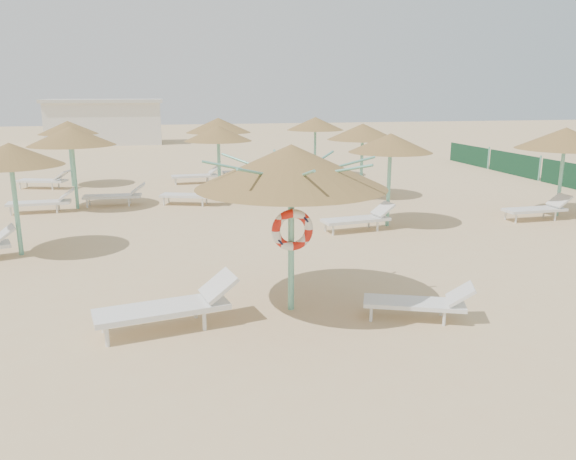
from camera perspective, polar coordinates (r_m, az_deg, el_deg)
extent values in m
plane|color=tan|center=(10.13, -0.78, -7.93)|extent=(120.00, 120.00, 0.00)
cylinder|color=#6BB9A0|center=(9.70, 0.32, -1.32)|extent=(0.11, 0.11, 2.44)
cone|color=olive|center=(9.44, 0.33, 6.50)|extent=(3.25, 3.25, 0.73)
cylinder|color=#6BB9A0|center=(9.47, 0.33, 4.94)|extent=(0.20, 0.20, 0.12)
cylinder|color=#6BB9A0|center=(9.63, 4.70, 6.33)|extent=(1.47, 0.04, 0.37)
cylinder|color=#6BB9A0|center=(10.08, 2.61, 6.69)|extent=(1.07, 1.07, 0.37)
cylinder|color=#6BB9A0|center=(10.17, -0.61, 6.77)|extent=(0.04, 1.47, 0.37)
cylinder|color=#6BB9A0|center=(9.86, -3.38, 6.52)|extent=(1.07, 1.07, 0.37)
cylinder|color=#6BB9A0|center=(9.31, -4.20, 6.08)|extent=(1.47, 0.04, 0.37)
cylinder|color=#6BB9A0|center=(8.82, -2.28, 5.68)|extent=(1.07, 1.07, 0.37)
cylinder|color=#6BB9A0|center=(8.72, 1.42, 5.59)|extent=(0.04, 1.47, 0.37)
cylinder|color=#6BB9A0|center=(9.07, 4.35, 5.87)|extent=(1.07, 1.07, 0.37)
torus|color=red|center=(9.54, 0.45, 0.00)|extent=(0.73, 0.15, 0.73)
cylinder|color=silver|center=(9.05, -17.91, -10.30)|extent=(0.07, 0.07, 0.31)
cylinder|color=silver|center=(9.56, -18.27, -9.00)|extent=(0.07, 0.07, 0.31)
cylinder|color=silver|center=(9.28, -8.50, -9.14)|extent=(0.07, 0.07, 0.31)
cylinder|color=silver|center=(9.78, -9.37, -7.94)|extent=(0.07, 0.07, 0.31)
cube|color=silver|center=(9.33, -12.68, -7.86)|extent=(2.22, 1.09, 0.09)
cube|color=silver|center=(9.44, -7.08, -5.62)|extent=(0.66, 0.76, 0.41)
cylinder|color=silver|center=(9.63, 8.43, -8.48)|extent=(0.05, 0.05, 0.25)
cylinder|color=silver|center=(10.04, 8.47, -7.52)|extent=(0.05, 0.05, 0.25)
cylinder|color=silver|center=(9.70, 15.58, -8.67)|extent=(0.05, 0.05, 0.25)
cylinder|color=silver|center=(10.11, 15.31, -7.72)|extent=(0.05, 0.05, 0.25)
cube|color=silver|center=(9.80, 12.66, -7.26)|extent=(1.77, 1.12, 0.07)
cube|color=silver|center=(9.81, 17.13, -6.20)|extent=(0.59, 0.65, 0.32)
cylinder|color=#6BB9A0|center=(14.51, -25.90, 2.10)|extent=(0.11, 0.11, 2.30)
cone|color=olive|center=(14.34, -26.42, 6.90)|extent=(2.34, 2.34, 0.53)
cylinder|color=#6BB9A0|center=(14.37, -26.32, 6.00)|extent=(0.20, 0.20, 0.12)
cube|color=silver|center=(14.59, -26.89, -0.34)|extent=(0.65, 0.73, 0.36)
cylinder|color=#6BB9A0|center=(19.68, -20.85, 5.33)|extent=(0.11, 0.11, 2.30)
cone|color=olive|center=(19.55, -21.16, 8.93)|extent=(2.76, 2.76, 0.62)
cylinder|color=#6BB9A0|center=(19.57, -21.10, 8.22)|extent=(0.20, 0.20, 0.12)
cylinder|color=silver|center=(19.54, -26.34, 1.73)|extent=(0.06, 0.06, 0.28)
cylinder|color=silver|center=(20.03, -26.08, 2.02)|extent=(0.06, 0.06, 0.28)
cylinder|color=silver|center=(19.32, -22.43, 1.99)|extent=(0.06, 0.06, 0.28)
cylinder|color=silver|center=(19.80, -22.25, 2.28)|extent=(0.06, 0.06, 0.28)
cube|color=silver|center=(19.61, -23.98, 2.54)|extent=(1.92, 0.70, 0.08)
cube|color=silver|center=(19.45, -21.57, 3.41)|extent=(0.51, 0.62, 0.36)
cylinder|color=silver|center=(19.88, -19.74, 2.54)|extent=(0.06, 0.06, 0.28)
cylinder|color=silver|center=(20.36, -19.52, 2.81)|extent=(0.06, 0.06, 0.28)
cylinder|color=silver|center=(19.69, -15.87, 2.73)|extent=(0.06, 0.06, 0.28)
cylinder|color=silver|center=(20.18, -15.73, 2.99)|extent=(0.06, 0.06, 0.28)
cube|color=silver|center=(19.97, -17.40, 3.29)|extent=(1.92, 0.70, 0.08)
cube|color=silver|center=(19.84, -15.01, 4.09)|extent=(0.51, 0.62, 0.36)
cylinder|color=#6BB9A0|center=(24.60, -21.20, 6.83)|extent=(0.11, 0.11, 2.30)
cone|color=olive|center=(24.50, -21.45, 9.68)|extent=(2.32, 2.32, 0.52)
cylinder|color=#6BB9A0|center=(24.51, -21.41, 9.14)|extent=(0.20, 0.20, 0.12)
cylinder|color=silver|center=(24.72, -25.57, 4.07)|extent=(0.06, 0.06, 0.28)
cylinder|color=silver|center=(25.14, -24.99, 4.27)|extent=(0.06, 0.06, 0.28)
cylinder|color=silver|center=(24.04, -22.81, 4.10)|extent=(0.06, 0.06, 0.28)
cylinder|color=silver|center=(24.48, -22.26, 4.31)|extent=(0.06, 0.06, 0.28)
cube|color=silver|center=(24.50, -23.71, 4.61)|extent=(2.00, 1.19, 0.08)
cube|color=silver|center=(24.06, -22.00, 5.20)|extent=(0.65, 0.72, 0.36)
cylinder|color=#6BB9A0|center=(19.83, -7.02, 6.18)|extent=(0.11, 0.11, 2.30)
cone|color=olive|center=(19.70, -7.13, 9.72)|extent=(2.33, 2.33, 0.52)
cylinder|color=#6BB9A0|center=(19.72, -7.11, 9.06)|extent=(0.20, 0.20, 0.12)
cylinder|color=silver|center=(19.54, -12.50, 2.84)|extent=(0.06, 0.06, 0.28)
cylinder|color=silver|center=(20.00, -12.03, 3.12)|extent=(0.06, 0.06, 0.28)
cylinder|color=silver|center=(19.13, -8.68, 2.78)|extent=(0.06, 0.06, 0.28)
cylinder|color=silver|center=(19.60, -8.29, 3.06)|extent=(0.06, 0.06, 0.28)
cube|color=silver|center=(19.49, -10.06, 3.47)|extent=(2.00, 1.22, 0.08)
cube|color=silver|center=(19.22, -7.66, 4.14)|extent=(0.66, 0.73, 0.36)
cylinder|color=silver|center=(19.83, -5.64, 3.26)|extent=(0.06, 0.06, 0.28)
cylinder|color=silver|center=(20.27, -6.28, 3.48)|extent=(0.06, 0.06, 0.28)
cylinder|color=silver|center=(20.45, -2.25, 3.64)|extent=(0.06, 0.06, 0.28)
cylinder|color=silver|center=(20.88, -2.93, 3.85)|extent=(0.06, 0.06, 0.28)
cube|color=silver|center=(20.38, -3.95, 4.10)|extent=(2.00, 1.22, 0.08)
cube|color=silver|center=(20.75, -1.88, 4.97)|extent=(0.66, 0.73, 0.36)
cylinder|color=#6BB9A0|center=(24.45, -7.01, 7.62)|extent=(0.11, 0.11, 2.30)
cone|color=olive|center=(24.35, -7.10, 10.52)|extent=(2.74, 2.74, 0.62)
cylinder|color=#6BB9A0|center=(24.36, -7.08, 9.95)|extent=(0.20, 0.20, 0.12)
cylinder|color=silver|center=(23.79, -11.31, 4.82)|extent=(0.06, 0.06, 0.28)
cylinder|color=silver|center=(24.28, -11.40, 5.00)|extent=(0.06, 0.06, 0.28)
cylinder|color=silver|center=(23.92, -8.08, 5.00)|extent=(0.06, 0.06, 0.28)
cylinder|color=silver|center=(24.41, -8.23, 5.17)|extent=(0.06, 0.06, 0.28)
cube|color=silver|center=(24.07, -9.47, 5.44)|extent=(1.93, 0.72, 0.08)
cube|color=silver|center=(24.14, -7.48, 6.11)|extent=(0.52, 0.62, 0.36)
cylinder|color=silver|center=(24.69, -6.29, 5.33)|extent=(0.06, 0.06, 0.28)
cylinder|color=silver|center=(25.19, -6.36, 5.50)|extent=(0.06, 0.06, 0.28)
cylinder|color=silver|center=(24.80, -3.17, 5.43)|extent=(0.06, 0.06, 0.28)
cylinder|color=silver|center=(25.30, -3.29, 5.60)|extent=(0.06, 0.06, 0.28)
cube|color=silver|center=(24.97, -4.50, 5.89)|extent=(1.93, 0.72, 0.08)
cube|color=silver|center=(25.03, -2.56, 6.49)|extent=(0.52, 0.62, 0.36)
cylinder|color=#6BB9A0|center=(16.24, 10.19, 4.38)|extent=(0.11, 0.11, 2.30)
cone|color=olive|center=(16.08, 10.38, 8.71)|extent=(2.35, 2.35, 0.53)
cylinder|color=#6BB9A0|center=(16.11, 10.34, 7.89)|extent=(0.20, 0.20, 0.12)
cylinder|color=silver|center=(15.11, 4.61, -0.05)|extent=(0.06, 0.06, 0.28)
cylinder|color=silver|center=(15.56, 3.83, 0.37)|extent=(0.06, 0.06, 0.28)
cylinder|color=silver|center=(15.72, 9.07, 0.37)|extent=(0.06, 0.06, 0.28)
cylinder|color=silver|center=(16.14, 8.21, 0.75)|extent=(0.06, 0.06, 0.28)
cube|color=silver|center=(15.64, 6.89, 1.04)|extent=(1.97, 0.88, 0.08)
cube|color=silver|center=(15.99, 9.63, 2.11)|extent=(0.56, 0.66, 0.36)
cylinder|color=#6BB9A0|center=(20.61, 7.48, 6.46)|extent=(0.11, 0.11, 2.30)
cone|color=olive|center=(20.49, 7.59, 9.88)|extent=(2.53, 2.53, 0.57)
cylinder|color=#6BB9A0|center=(20.51, 7.57, 9.23)|extent=(0.20, 0.20, 0.12)
cylinder|color=silver|center=(19.59, 2.80, 3.18)|extent=(0.06, 0.06, 0.28)
cylinder|color=silver|center=(20.06, 2.42, 3.44)|extent=(0.06, 0.06, 0.28)
cylinder|color=silver|center=(19.98, 6.54, 3.32)|extent=(0.06, 0.06, 0.28)
cylinder|color=silver|center=(20.45, 6.08, 3.57)|extent=(0.06, 0.06, 0.28)
cube|color=silver|center=(20.01, 4.82, 3.90)|extent=(1.90, 0.63, 0.08)
cube|color=silver|center=(20.24, 7.14, 4.65)|extent=(0.49, 0.60, 0.36)
cylinder|color=#6BB9A0|center=(25.71, 2.76, 8.00)|extent=(0.11, 0.11, 2.30)
cone|color=olive|center=(25.62, 2.79, 10.76)|extent=(2.56, 2.56, 0.58)
cylinder|color=#6BB9A0|center=(25.63, 2.79, 10.23)|extent=(0.20, 0.20, 0.12)
cylinder|color=silver|center=(24.80, -1.17, 5.45)|extent=(0.06, 0.06, 0.28)
cylinder|color=silver|center=(25.29, -1.35, 5.61)|extent=(0.06, 0.06, 0.28)
cylinder|color=silver|center=(25.05, 1.89, 5.53)|extent=(0.06, 0.06, 0.28)
cylinder|color=silver|center=(25.53, 1.66, 5.69)|extent=(0.06, 0.06, 0.28)
cube|color=silver|center=(25.16, 0.54, 5.99)|extent=(1.92, 0.69, 0.08)
cube|color=silver|center=(25.30, 2.45, 6.57)|extent=(0.51, 0.62, 0.36)
cylinder|color=#6BB9A0|center=(19.26, 25.96, 4.67)|extent=(0.11, 0.11, 2.30)
cone|color=olive|center=(19.14, 26.35, 8.35)|extent=(2.89, 2.89, 0.65)
cylinder|color=#6BB9A0|center=(19.15, 26.27, 7.62)|extent=(0.20, 0.20, 0.12)
cylinder|color=silver|center=(17.78, 22.15, 1.07)|extent=(0.06, 0.06, 0.28)
cylinder|color=silver|center=(18.17, 21.23, 1.41)|extent=(0.06, 0.06, 0.28)
cylinder|color=silver|center=(18.61, 25.50, 1.27)|extent=(0.06, 0.06, 0.28)
cylinder|color=silver|center=(18.99, 24.55, 1.60)|extent=(0.06, 0.06, 0.28)
cube|color=silver|center=(18.42, 23.75, 1.91)|extent=(1.92, 0.69, 0.08)
cube|color=silver|center=(18.91, 25.85, 2.72)|extent=(0.51, 0.62, 0.36)
cube|color=silver|center=(44.46, -18.04, 10.26)|extent=(8.00, 4.00, 3.00)
cube|color=beige|center=(44.41, -18.20, 12.35)|extent=(8.40, 4.40, 0.25)
cube|color=#1A4F33|center=(25.15, 27.00, 4.89)|extent=(0.08, 3.80, 1.00)
cube|color=#1A4F33|center=(28.32, 21.93, 6.24)|extent=(0.08, 3.80, 1.00)
cylinder|color=#6BB9A0|center=(26.78, 24.20, 5.75)|extent=(0.08, 0.08, 1.10)
cube|color=#1A4F33|center=(31.68, 17.88, 7.28)|extent=(0.08, 3.80, 1.00)
cylinder|color=#6BB9A0|center=(30.06, 19.70, 6.91)|extent=(0.08, 0.08, 1.10)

